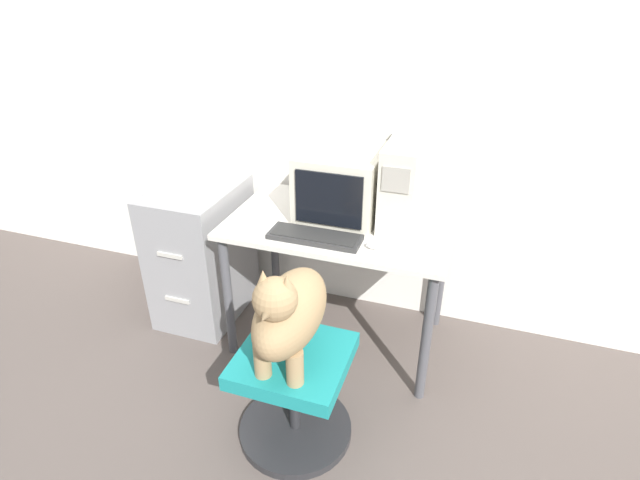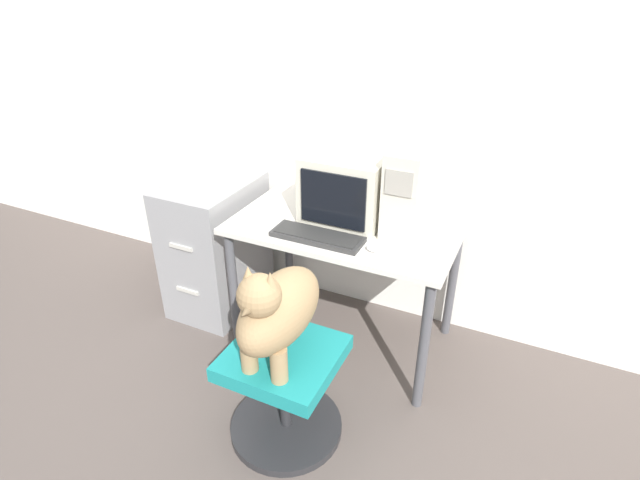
{
  "view_description": "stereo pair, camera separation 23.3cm",
  "coord_description": "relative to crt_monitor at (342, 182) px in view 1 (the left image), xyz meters",
  "views": [
    {
      "loc": [
        0.65,
        -1.89,
        1.95
      ],
      "look_at": [
        -0.01,
        0.05,
        0.82
      ],
      "focal_mm": 28.0,
      "sensor_mm": 36.0,
      "label": 1
    },
    {
      "loc": [
        0.87,
        -1.8,
        1.95
      ],
      "look_at": [
        -0.01,
        0.05,
        0.82
      ],
      "focal_mm": 28.0,
      "sensor_mm": 36.0,
      "label": 2
    }
  ],
  "objects": [
    {
      "name": "filing_cabinet",
      "position": [
        -0.85,
        -0.1,
        -0.53
      ],
      "size": [
        0.44,
        0.62,
        0.84
      ],
      "color": "gray",
      "rests_on": "ground_plane"
    },
    {
      "name": "dog",
      "position": [
        0.04,
        -0.87,
        -0.22
      ],
      "size": [
        0.25,
        0.53,
        0.5
      ],
      "color": "#9E7F56",
      "rests_on": "office_chair"
    },
    {
      "name": "keyboard",
      "position": [
        -0.04,
        -0.33,
        -0.16
      ],
      "size": [
        0.46,
        0.16,
        0.03
      ],
      "color": "#2D2D2D",
      "rests_on": "desk"
    },
    {
      "name": "desk",
      "position": [
        0.02,
        -0.1,
        -0.28
      ],
      "size": [
        1.17,
        0.73,
        0.77
      ],
      "color": "silver",
      "rests_on": "ground_plane"
    },
    {
      "name": "office_chair",
      "position": [
        0.04,
        -0.83,
        -0.68
      ],
      "size": [
        0.53,
        0.53,
        0.48
      ],
      "color": "#262628",
      "rests_on": "ground_plane"
    },
    {
      "name": "ground_plane",
      "position": [
        0.02,
        -0.47,
        -0.95
      ],
      "size": [
        12.0,
        12.0,
        0.0
      ],
      "primitive_type": "plane",
      "color": "#564C47"
    },
    {
      "name": "computer_mouse",
      "position": [
        0.26,
        -0.33,
        -0.16
      ],
      "size": [
        0.07,
        0.04,
        0.04
      ],
      "color": "silver",
      "rests_on": "desk"
    },
    {
      "name": "wall_back",
      "position": [
        0.02,
        0.33,
        0.35
      ],
      "size": [
        8.0,
        0.05,
        2.6
      ],
      "color": "white",
      "rests_on": "ground_plane"
    },
    {
      "name": "crt_monitor",
      "position": [
        0.0,
        0.0,
        0.0
      ],
      "size": [
        0.42,
        0.48,
        0.35
      ],
      "color": "beige",
      "rests_on": "desk"
    },
    {
      "name": "pc_tower",
      "position": [
        0.32,
        0.02,
        0.04
      ],
      "size": [
        0.17,
        0.47,
        0.43
      ],
      "color": "beige",
      "rests_on": "desk"
    }
  ]
}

